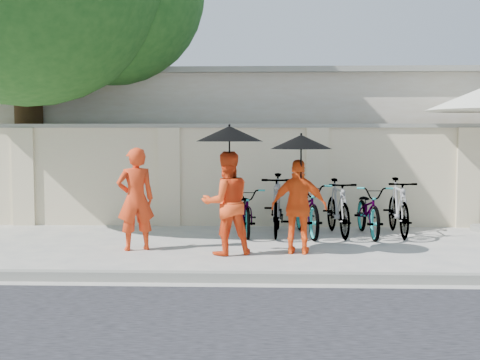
{
  "coord_description": "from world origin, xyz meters",
  "views": [
    {
      "loc": [
        0.87,
        -9.09,
        1.79
      ],
      "look_at": [
        0.52,
        0.81,
        1.1
      ],
      "focal_mm": 45.0,
      "sensor_mm": 36.0,
      "label": 1
    }
  ],
  "objects": [
    {
      "name": "bike_2",
      "position": [
        1.72,
        1.92,
        0.49
      ],
      "size": [
        0.89,
        1.94,
        0.98
      ],
      "primitive_type": "imported",
      "rotation": [
        0.0,
        0.0,
        0.13
      ],
      "color": "slate",
      "rests_on": "ground"
    },
    {
      "name": "building_behind",
      "position": [
        2.0,
        7.0,
        1.6
      ],
      "size": [
        14.0,
        6.0,
        3.2
      ],
      "primitive_type": "cube",
      "color": "beige",
      "rests_on": "ground"
    },
    {
      "name": "bike_3",
      "position": [
        2.28,
        1.93,
        0.52
      ],
      "size": [
        0.66,
        1.77,
        1.04
      ],
      "primitive_type": "imported",
      "rotation": [
        0.0,
        0.0,
        0.1
      ],
      "color": "slate",
      "rests_on": "ground"
    },
    {
      "name": "bike_5",
      "position": [
        3.39,
        2.0,
        0.53
      ],
      "size": [
        0.54,
        1.77,
        1.06
      ],
      "primitive_type": "imported",
      "rotation": [
        0.0,
        0.0,
        -0.03
      ],
      "color": "slate",
      "rests_on": "ground"
    },
    {
      "name": "compound_wall",
      "position": [
        1.0,
        3.2,
        1.0
      ],
      "size": [
        20.0,
        0.3,
        2.0
      ],
      "primitive_type": "cube",
      "color": "beige",
      "rests_on": "ground"
    },
    {
      "name": "monk_right",
      "position": [
        1.45,
        0.16,
        0.73
      ],
      "size": [
        0.9,
        0.49,
        1.46
      ],
      "primitive_type": "imported",
      "rotation": [
        0.0,
        0.0,
        2.98
      ],
      "color": "#FF5617",
      "rests_on": "ground"
    },
    {
      "name": "monk_center",
      "position": [
        0.34,
        0.07,
        0.79
      ],
      "size": [
        0.93,
        0.83,
        1.59
      ],
      "primitive_type": "imported",
      "rotation": [
        0.0,
        0.0,
        3.48
      ],
      "color": "#FE4B19",
      "rests_on": "ground"
    },
    {
      "name": "parasol_center",
      "position": [
        0.39,
        -0.01,
        1.86
      ],
      "size": [
        1.02,
        1.02,
        1.07
      ],
      "color": "black",
      "rests_on": "ground"
    },
    {
      "name": "bike_4",
      "position": [
        2.84,
        1.89,
        0.47
      ],
      "size": [
        0.68,
        1.81,
        0.94
      ],
      "primitive_type": "imported",
      "rotation": [
        0.0,
        0.0,
        0.03
      ],
      "color": "slate",
      "rests_on": "ground"
    },
    {
      "name": "bike_1",
      "position": [
        1.16,
        1.97,
        0.57
      ],
      "size": [
        0.65,
        1.91,
        1.13
      ],
      "primitive_type": "imported",
      "rotation": [
        0.0,
        0.0,
        -0.06
      ],
      "color": "slate",
      "rests_on": "ground"
    },
    {
      "name": "monk_left",
      "position": [
        -1.14,
        0.39,
        0.82
      ],
      "size": [
        0.7,
        0.59,
        1.64
      ],
      "primitive_type": "imported",
      "rotation": [
        0.0,
        0.0,
        3.53
      ],
      "color": "red",
      "rests_on": "ground"
    },
    {
      "name": "kerb",
      "position": [
        0.0,
        -1.7,
        0.06
      ],
      "size": [
        40.0,
        0.16,
        0.12
      ],
      "primitive_type": "cube",
      "color": "gray",
      "rests_on": "ground"
    },
    {
      "name": "bike_0",
      "position": [
        0.61,
        1.96,
        0.44
      ],
      "size": [
        0.72,
        1.73,
        0.89
      ],
      "primitive_type": "imported",
      "rotation": [
        0.0,
        0.0,
        0.08
      ],
      "color": "slate",
      "rests_on": "ground"
    },
    {
      "name": "parasol_right",
      "position": [
        1.47,
        0.08,
        1.73
      ],
      "size": [
        0.94,
        0.94,
        1.01
      ],
      "color": "black",
      "rests_on": "ground"
    },
    {
      "name": "ground",
      "position": [
        0.0,
        0.0,
        0.0
      ],
      "size": [
        80.0,
        80.0,
        0.0
      ],
      "primitive_type": "plane",
      "color": "beige"
    }
  ]
}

